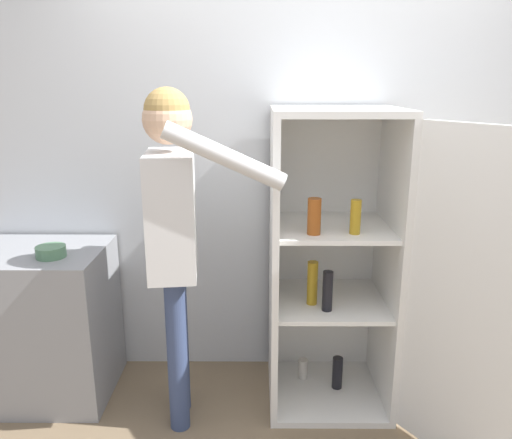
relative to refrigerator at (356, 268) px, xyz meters
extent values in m
cube|color=silver|center=(-0.29, 0.45, 0.45)|extent=(7.00, 0.06, 2.55)
cube|color=white|center=(-0.12, 0.08, -0.81)|extent=(0.67, 0.64, 0.04)
cube|color=white|center=(-0.12, 0.08, 0.81)|extent=(0.67, 0.64, 0.04)
cube|color=white|center=(-0.12, 0.38, 0.00)|extent=(0.67, 0.03, 1.58)
cube|color=white|center=(-0.44, 0.08, 0.00)|extent=(0.04, 0.64, 1.58)
cube|color=white|center=(0.19, 0.08, 0.00)|extent=(0.04, 0.64, 1.58)
cube|color=white|center=(-0.12, 0.08, -0.23)|extent=(0.60, 0.57, 0.02)
cube|color=white|center=(-0.12, 0.08, 0.20)|extent=(0.60, 0.57, 0.02)
cube|color=white|center=(0.42, -0.50, 0.00)|extent=(0.41, 0.57, 1.58)
cylinder|color=black|center=(-0.16, -0.07, -0.11)|extent=(0.05, 0.05, 0.22)
cylinder|color=#B78C1E|center=(-0.04, -0.08, 0.30)|extent=(0.05, 0.05, 0.18)
cylinder|color=#B78C1E|center=(-0.23, 0.02, -0.09)|extent=(0.06, 0.06, 0.24)
cylinder|color=#9E4C19|center=(-0.24, -0.09, 0.31)|extent=(0.07, 0.07, 0.18)
cylinder|color=black|center=(-0.06, 0.09, -0.69)|extent=(0.06, 0.06, 0.19)
cylinder|color=beige|center=(-0.25, 0.19, -0.73)|extent=(0.06, 0.06, 0.12)
cylinder|color=#384770|center=(-0.96, -0.05, -0.40)|extent=(0.10, 0.10, 0.85)
cylinder|color=#384770|center=(-0.94, -0.22, -0.40)|extent=(0.10, 0.10, 0.85)
cube|color=silver|center=(-0.95, -0.14, 0.33)|extent=(0.27, 0.43, 0.60)
sphere|color=#DBAD89|center=(-0.95, -0.14, 0.79)|extent=(0.23, 0.23, 0.23)
sphere|color=#AD894C|center=(-0.95, -0.14, 0.83)|extent=(0.22, 0.22, 0.22)
cylinder|color=silver|center=(-0.97, 0.09, 0.30)|extent=(0.08, 0.08, 0.57)
cylinder|color=silver|center=(-0.67, -0.33, 0.64)|extent=(0.56, 0.14, 0.31)
cube|color=gray|center=(-1.78, 0.10, -0.38)|extent=(0.79, 0.60, 0.88)
cylinder|color=#517F5B|center=(-1.62, 0.00, 0.09)|extent=(0.15, 0.15, 0.06)
camera|label=1|loc=(-0.52, -2.50, 0.96)|focal=35.00mm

